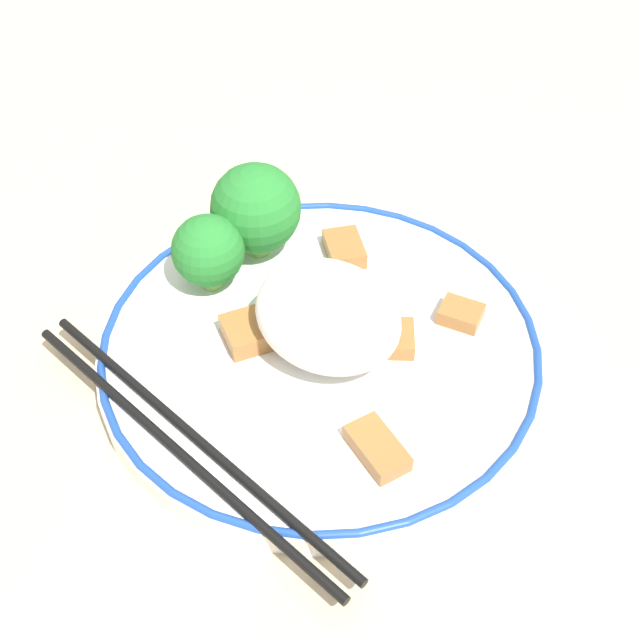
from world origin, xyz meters
name	(u,v)px	position (x,y,z in m)	size (l,w,h in m)	color
ground_plane	(320,360)	(0.00, 0.00, 0.00)	(3.00, 3.00, 0.00)	#C6B28E
plate	(320,350)	(0.00, 0.00, 0.01)	(0.26, 0.26, 0.02)	white
rice_mound	(327,316)	(0.01, 0.00, 0.04)	(0.09, 0.07, 0.05)	white
broccoli_back_left	(256,209)	(-0.08, 0.04, 0.05)	(0.06, 0.06, 0.06)	#7FB756
broccoli_back_center	(208,251)	(-0.08, 0.00, 0.04)	(0.04, 0.04, 0.05)	#7FB756
meat_near_front	(461,314)	(0.06, 0.07, 0.02)	(0.03, 0.02, 0.01)	#9E6633
meat_near_left	(249,332)	(-0.04, -0.02, 0.02)	(0.04, 0.04, 0.01)	#9E6633
meat_near_right	(344,249)	(-0.03, 0.07, 0.02)	(0.04, 0.04, 0.01)	#9E6633
meat_near_back	(377,448)	(0.07, -0.05, 0.02)	(0.04, 0.03, 0.01)	#9E6633
meat_on_rice_edge	(388,338)	(0.03, 0.02, 0.02)	(0.04, 0.04, 0.01)	#9E6633
chopsticks	(186,444)	(-0.01, -0.10, 0.02)	(0.24, 0.05, 0.01)	black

